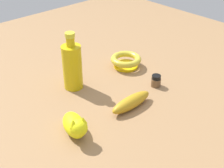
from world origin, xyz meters
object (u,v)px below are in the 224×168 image
at_px(banana, 132,102).
at_px(nail_polish_jar, 156,81).
at_px(cat_figurine, 75,125).
at_px(bottle_tall, 72,66).
at_px(bowl, 126,60).

height_order(banana, nail_polish_jar, same).
bearing_deg(cat_figurine, nail_polish_jar, 92.35).
height_order(banana, bottle_tall, bottle_tall).
relative_size(banana, cat_figurine, 1.15).
distance_m(cat_figurine, bowl, 0.48).
bearing_deg(bowl, bottle_tall, -94.84).
relative_size(nail_polish_jar, bowl, 0.36).
relative_size(banana, bowl, 1.34).
xyz_separation_m(banana, nail_polish_jar, (-0.03, 0.17, -0.00)).
relative_size(banana, nail_polish_jar, 3.75).
bearing_deg(cat_figurine, bottle_tall, 144.56).
distance_m(cat_figurine, bottle_tall, 0.29).
bearing_deg(bowl, cat_figurine, -64.20).
bearing_deg(nail_polish_jar, cat_figurine, -87.65).
xyz_separation_m(cat_figurine, bottle_tall, (-0.23, 0.16, 0.06)).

